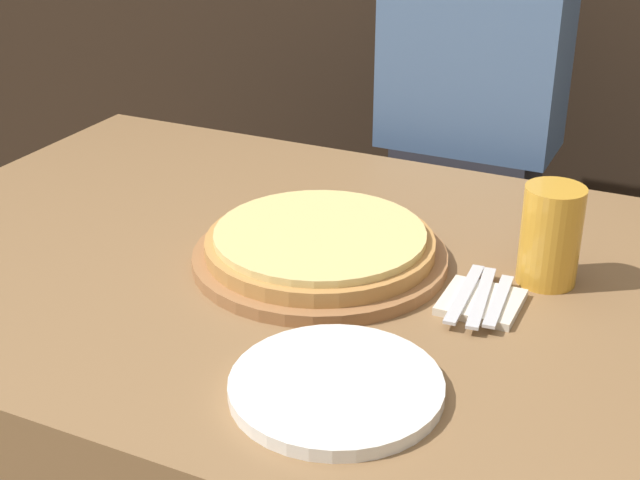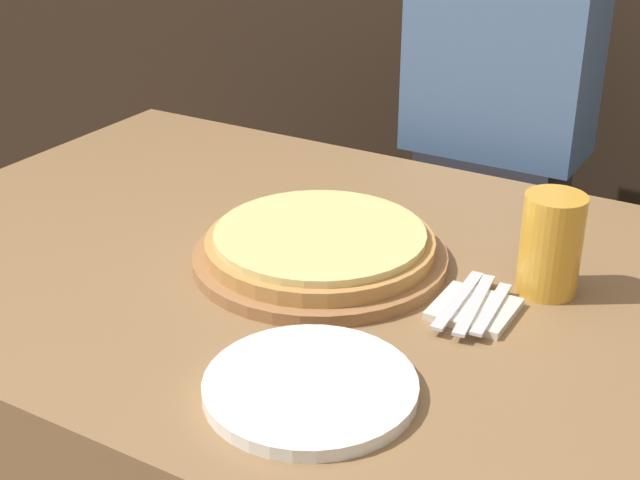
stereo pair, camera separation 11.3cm
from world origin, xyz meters
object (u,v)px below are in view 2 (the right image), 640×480
object	(u,v)px
beer_glass	(551,240)
diner_person	(492,179)
dinner_plate	(310,387)
fork	(458,300)
pizza_on_board	(320,248)
dinner_knife	(475,304)
spoon	(491,309)

from	to	relation	value
beer_glass	diner_person	size ratio (longest dim) A/B	0.12
dinner_plate	beer_glass	bearing A→B (deg)	67.17
fork	diner_person	world-z (taller)	diner_person
dinner_plate	pizza_on_board	bearing A→B (deg)	118.50
dinner_knife	pizza_on_board	bearing A→B (deg)	174.95
pizza_on_board	fork	world-z (taller)	pizza_on_board
beer_glass	spoon	bearing A→B (deg)	-109.90
dinner_plate	fork	xyz separation A→B (m)	(0.08, 0.28, 0.01)
fork	spoon	bearing A→B (deg)	0.00
fork	dinner_plate	bearing A→B (deg)	-105.01
beer_glass	fork	bearing A→B (deg)	-128.45
pizza_on_board	diner_person	distance (m)	0.70
beer_glass	fork	xyz separation A→B (m)	(-0.09, -0.12, -0.07)
beer_glass	dinner_knife	world-z (taller)	beer_glass
pizza_on_board	beer_glass	bearing A→B (deg)	15.42
pizza_on_board	spoon	world-z (taller)	pizza_on_board
pizza_on_board	dinner_plate	bearing A→B (deg)	-61.50
beer_glass	dinner_knife	distance (m)	0.15
pizza_on_board	spoon	size ratio (longest dim) A/B	2.60
fork	diner_person	xyz separation A→B (m)	(-0.21, 0.71, -0.10)
spoon	dinner_plate	bearing A→B (deg)	-113.99
pizza_on_board	fork	distance (m)	0.24
dinner_knife	diner_person	distance (m)	0.76
spoon	diner_person	size ratio (longest dim) A/B	0.12
pizza_on_board	diner_person	xyz separation A→B (m)	(0.04, 0.69, -0.11)
dinner_plate	spoon	xyz separation A→B (m)	(0.13, 0.28, 0.01)
dinner_knife	beer_glass	bearing A→B (deg)	59.97
spoon	diner_person	distance (m)	0.76
spoon	dinner_knife	bearing A→B (deg)	180.00
fork	spoon	distance (m)	0.05
fork	diner_person	size ratio (longest dim) A/B	0.14
dinner_plate	fork	distance (m)	0.29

